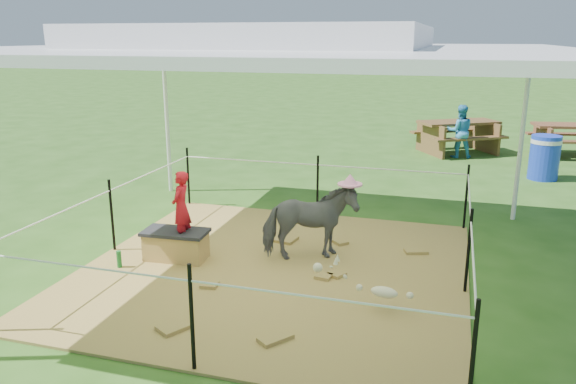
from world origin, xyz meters
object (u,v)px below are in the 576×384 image
(trash_barrel, at_px, (544,157))
(picnic_table_near, at_px, (457,137))
(straw_bale, at_px, (176,246))
(distant_person, at_px, (460,131))
(woman, at_px, (181,200))
(foal, at_px, (384,290))
(pony, at_px, (309,222))
(green_bottle, at_px, (119,259))
(picnic_table_far, at_px, (573,140))

(trash_barrel, xyz_separation_m, picnic_table_near, (-1.68, 2.29, -0.05))
(straw_bale, relative_size, distant_person, 0.61)
(woman, bearing_deg, foal, 72.15)
(pony, bearing_deg, picnic_table_near, -37.80)
(picnic_table_near, bearing_deg, foal, -126.00)
(foal, relative_size, trash_barrel, 0.94)
(straw_bale, height_order, distant_person, distant_person)
(green_bottle, distance_m, trash_barrel, 8.57)
(straw_bale, height_order, picnic_table_far, picnic_table_far)
(straw_bale, bearing_deg, green_bottle, -140.71)
(green_bottle, distance_m, picnic_table_far, 11.27)
(pony, distance_m, distant_person, 7.46)
(straw_bale, distance_m, trash_barrel, 7.87)
(straw_bale, relative_size, green_bottle, 3.60)
(woman, bearing_deg, picnic_table_far, 141.70)
(straw_bale, height_order, green_bottle, straw_bale)
(trash_barrel, height_order, picnic_table_near, trash_barrel)
(pony, height_order, picnic_table_near, pony)
(straw_bale, height_order, pony, pony)
(pony, distance_m, foal, 1.61)
(green_bottle, bearing_deg, picnic_table_far, 53.95)
(pony, xyz_separation_m, picnic_table_far, (4.45, 8.18, -0.14))
(green_bottle, bearing_deg, picnic_table_near, 65.58)
(foal, xyz_separation_m, picnic_table_near, (0.68, 8.94, 0.13))
(straw_bale, xyz_separation_m, picnic_table_far, (6.08, 8.66, 0.18))
(green_bottle, xyz_separation_m, trash_barrel, (5.65, 6.44, 0.31))
(foal, bearing_deg, straw_bale, 174.63)
(foal, bearing_deg, green_bottle, -175.43)
(trash_barrel, height_order, picnic_table_far, trash_barrel)
(woman, relative_size, picnic_table_far, 0.50)
(foal, bearing_deg, distant_person, 93.41)
(foal, relative_size, distant_person, 0.67)
(trash_barrel, bearing_deg, picnic_table_near, 126.35)
(green_bottle, height_order, distant_person, distant_person)
(woman, relative_size, foal, 1.10)
(distant_person, bearing_deg, woman, 55.00)
(trash_barrel, bearing_deg, pony, -122.12)
(green_bottle, distance_m, foal, 3.29)
(straw_bale, relative_size, picnic_table_far, 0.42)
(woman, distance_m, distant_person, 8.41)
(straw_bale, xyz_separation_m, picnic_table_near, (3.41, 8.28, 0.20))
(foal, xyz_separation_m, distant_person, (0.72, 8.38, 0.36))
(straw_bale, xyz_separation_m, green_bottle, (-0.55, -0.45, -0.06))
(trash_barrel, height_order, distant_person, distant_person)
(distant_person, bearing_deg, picnic_table_far, -171.75)
(picnic_table_far, bearing_deg, distant_person, -170.30)
(woman, bearing_deg, pony, 103.68)
(green_bottle, xyz_separation_m, picnic_table_far, (6.63, 9.11, 0.25))
(picnic_table_far, xyz_separation_m, distant_person, (-2.63, -0.95, 0.24))
(woman, xyz_separation_m, distant_person, (3.35, 7.71, -0.21))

